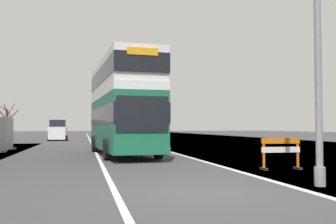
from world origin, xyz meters
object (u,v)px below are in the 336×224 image
object	(u,v)px
double_decker_bus	(122,106)
lamppost_foreground	(318,35)
car_oncoming_near	(111,132)
car_receding_mid	(58,131)
roadworks_barrier	(281,150)

from	to	relation	value
double_decker_bus	lamppost_foreground	bearing A→B (deg)	-72.39
car_oncoming_near	car_receding_mid	world-z (taller)	car_receding_mid
roadworks_barrier	car_receding_mid	bearing A→B (deg)	106.94
double_decker_bus	lamppost_foreground	world-z (taller)	lamppost_foreground
lamppost_foreground	car_receding_mid	size ratio (longest dim) A/B	2.15
double_decker_bus	car_receding_mid	bearing A→B (deg)	101.80
roadworks_barrier	car_oncoming_near	distance (m)	24.50
roadworks_barrier	car_oncoming_near	world-z (taller)	car_oncoming_near
lamppost_foreground	car_oncoming_near	bearing A→B (deg)	97.05
car_oncoming_near	car_receding_mid	xyz separation A→B (m)	(-5.38, 8.03, 0.04)
roadworks_barrier	car_receding_mid	xyz separation A→B (m)	(-9.79, 32.12, 0.39)
double_decker_bus	lamppost_foreground	size ratio (longest dim) A/B	1.26
roadworks_barrier	car_receding_mid	world-z (taller)	car_receding_mid
lamppost_foreground	car_receding_mid	distance (m)	37.03
roadworks_barrier	car_oncoming_near	xyz separation A→B (m)	(-4.40, 24.10, 0.34)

